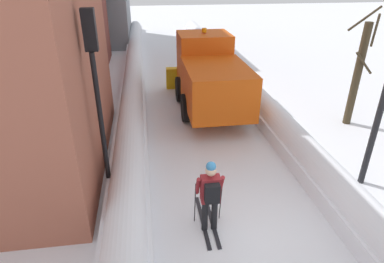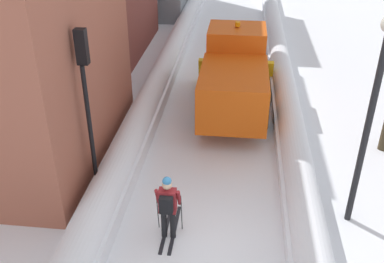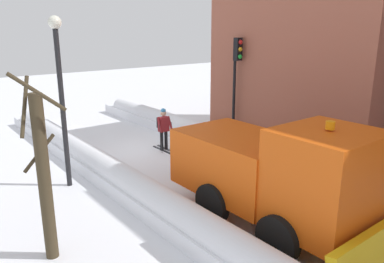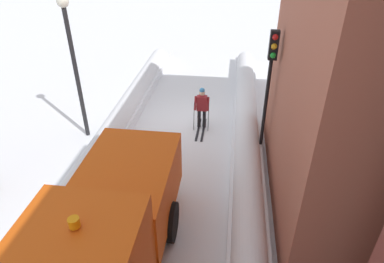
{
  "view_description": "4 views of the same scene",
  "coord_description": "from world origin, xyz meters",
  "px_view_note": "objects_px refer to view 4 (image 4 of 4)",
  "views": [
    {
      "loc": [
        -2.0,
        -5.31,
        5.43
      ],
      "look_at": [
        -0.83,
        2.74,
        1.35
      ],
      "focal_mm": 30.8,
      "sensor_mm": 36.0,
      "label": 1
    },
    {
      "loc": [
        0.76,
        -7.86,
        7.76
      ],
      "look_at": [
        -0.52,
        3.32,
        1.39
      ],
      "focal_mm": 41.47,
      "sensor_mm": 36.0,
      "label": 2
    },
    {
      "loc": [
        7.76,
        13.24,
        5.05
      ],
      "look_at": [
        -0.5,
        2.67,
        1.35
      ],
      "focal_mm": 35.42,
      "sensor_mm": 36.0,
      "label": 3
    },
    {
      "loc": [
        -1.93,
        12.63,
        7.34
      ],
      "look_at": [
        -0.71,
        3.09,
        1.42
      ],
      "focal_mm": 31.36,
      "sensor_mm": 36.0,
      "label": 4
    }
  ],
  "objects_px": {
    "plow_truck": "(112,225)",
    "traffic_light_pole": "(270,74)",
    "street_lamp": "(73,54)",
    "skier": "(202,106)"
  },
  "relations": [
    {
      "from": "plow_truck",
      "to": "skier",
      "type": "bearing_deg",
      "value": -100.77
    },
    {
      "from": "skier",
      "to": "street_lamp",
      "type": "relative_size",
      "value": 0.34
    },
    {
      "from": "plow_truck",
      "to": "traffic_light_pole",
      "type": "height_order",
      "value": "traffic_light_pole"
    },
    {
      "from": "plow_truck",
      "to": "traffic_light_pole",
      "type": "distance_m",
      "value": 6.7
    },
    {
      "from": "plow_truck",
      "to": "street_lamp",
      "type": "bearing_deg",
      "value": -61.39
    },
    {
      "from": "plow_truck",
      "to": "street_lamp",
      "type": "relative_size",
      "value": 1.11
    },
    {
      "from": "skier",
      "to": "traffic_light_pole",
      "type": "bearing_deg",
      "value": 142.04
    },
    {
      "from": "plow_truck",
      "to": "traffic_light_pole",
      "type": "relative_size",
      "value": 1.28
    },
    {
      "from": "plow_truck",
      "to": "traffic_light_pole",
      "type": "bearing_deg",
      "value": -125.16
    },
    {
      "from": "skier",
      "to": "street_lamp",
      "type": "bearing_deg",
      "value": 14.85
    }
  ]
}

